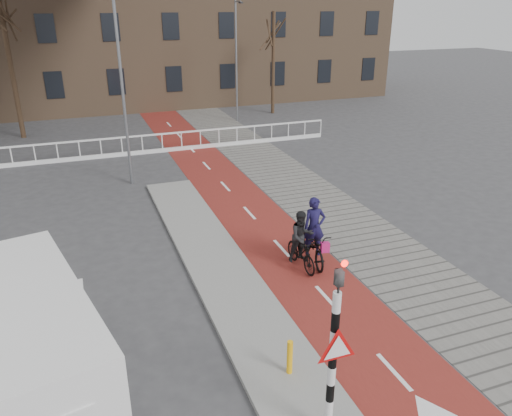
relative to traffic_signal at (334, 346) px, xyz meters
name	(u,v)px	position (x,y,z in m)	size (l,w,h in m)	color
ground	(308,359)	(0.60, 2.02, -1.99)	(120.00, 120.00, 0.00)	#38383A
bike_lane	(233,195)	(2.10, 12.02, -1.98)	(2.50, 60.00, 0.01)	maroon
sidewalk	(296,186)	(4.90, 12.02, -1.98)	(3.00, 60.00, 0.01)	slate
curb_island	(224,274)	(-0.10, 6.02, -1.93)	(1.80, 16.00, 0.12)	gray
traffic_signal	(334,346)	(0.00, 0.00, 0.00)	(0.80, 0.80, 3.68)	black
bollard	(290,357)	(-0.02, 1.65, -1.49)	(0.12, 0.12, 0.77)	#FBB10D
cyclist_near	(314,241)	(2.64, 5.93, -1.31)	(0.97, 2.02, 2.01)	black
cyclist_far	(301,245)	(2.13, 5.71, -1.25)	(0.77, 1.64, 1.76)	black
van	(29,345)	(-4.84, 2.92, -0.80)	(3.20, 5.59, 2.26)	white
railing	(58,156)	(-4.40, 19.02, -1.68)	(28.00, 0.10, 0.99)	silver
tree_mid	(11,66)	(-6.24, 24.73, 1.95)	(0.27, 0.27, 7.88)	#322316
tree_right	(273,64)	(9.50, 25.99, 1.29)	(0.23, 0.23, 6.57)	#322316
streetlight_near	(123,95)	(-1.51, 14.77, 1.72)	(0.12, 0.12, 7.42)	slate
streetlight_right	(236,63)	(6.45, 24.59, 1.62)	(0.12, 0.12, 7.22)	slate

